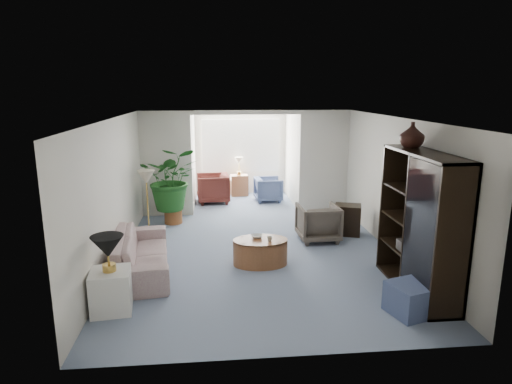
{
  "coord_description": "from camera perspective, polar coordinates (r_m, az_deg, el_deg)",
  "views": [
    {
      "loc": [
        -0.78,
        -7.43,
        2.99
      ],
      "look_at": [
        0.0,
        0.6,
        1.1
      ],
      "focal_mm": 30.99,
      "sensor_mm": 36.0,
      "label": 1
    }
  ],
  "objects": [
    {
      "name": "back_header",
      "position": [
        10.47,
        -1.29,
        10.22
      ],
      "size": [
        2.6,
        0.12,
        0.1
      ],
      "primitive_type": "cube",
      "color": "silver",
      "rests_on": "back_pier_left"
    },
    {
      "name": "coffee_cup",
      "position": [
        7.57,
        1.78,
        -6.07
      ],
      "size": [
        0.09,
        0.09,
        0.09
      ],
      "primitive_type": "imported",
      "rotation": [
        0.0,
        0.0,
        0.01
      ],
      "color": "beige",
      "rests_on": "coffee_table"
    },
    {
      "name": "ottoman",
      "position": [
        6.5,
        19.33,
        -12.91
      ],
      "size": [
        0.67,
        0.67,
        0.43
      ],
      "primitive_type": "cube",
      "rotation": [
        0.0,
        0.0,
        0.3
      ],
      "color": "slate",
      "rests_on": "ground"
    },
    {
      "name": "entertainment_cabinet",
      "position": [
        6.95,
        20.43,
        -3.83
      ],
      "size": [
        0.51,
        1.9,
        2.11
      ],
      "primitive_type": "cube",
      "color": "black",
      "rests_on": "ground"
    },
    {
      "name": "sunroom_table",
      "position": [
        12.67,
        -2.18,
        0.9
      ],
      "size": [
        0.51,
        0.41,
        0.59
      ],
      "primitive_type": "cube",
      "rotation": [
        0.0,
        0.0,
        0.06
      ],
      "color": "brown",
      "rests_on": "ground"
    },
    {
      "name": "window_blinds",
      "position": [
        12.7,
        -1.99,
        5.98
      ],
      "size": [
        2.2,
        0.02,
        1.5
      ],
      "primitive_type": "cube",
      "color": "white"
    },
    {
      "name": "floor_lamp",
      "position": [
        9.2,
        -13.99,
        1.89
      ],
      "size": [
        0.36,
        0.36,
        0.28
      ],
      "primitive_type": "cone",
      "color": "beige",
      "rests_on": "ground"
    },
    {
      "name": "shelf_clutter",
      "position": [
        6.8,
        20.56,
        -3.9
      ],
      "size": [
        0.3,
        0.89,
        1.06
      ],
      "color": "#3B3735",
      "rests_on": "entertainment_cabinet"
    },
    {
      "name": "cabinet_urn",
      "position": [
        7.15,
        19.5,
        6.96
      ],
      "size": [
        0.37,
        0.37,
        0.39
      ],
      "primitive_type": "imported",
      "color": "black",
      "rests_on": "entertainment_cabinet"
    },
    {
      "name": "coffee_bowl",
      "position": [
        7.75,
        0.12,
        -5.76
      ],
      "size": [
        0.21,
        0.21,
        0.05
      ],
      "primitive_type": "imported",
      "rotation": [
        0.0,
        0.0,
        0.01
      ],
      "color": "silver",
      "rests_on": "coffee_table"
    },
    {
      "name": "window_pane",
      "position": [
        12.73,
        -2.0,
        6.0
      ],
      "size": [
        2.2,
        0.02,
        1.5
      ],
      "primitive_type": "cube",
      "color": "white"
    },
    {
      "name": "sunroom_chair_blue",
      "position": [
        12.0,
        1.61,
        0.35
      ],
      "size": [
        0.76,
        0.74,
        0.65
      ],
      "primitive_type": "imported",
      "rotation": [
        0.0,
        0.0,
        1.63
      ],
      "color": "slate",
      "rests_on": "ground"
    },
    {
      "name": "framed_picture",
      "position": [
        8.12,
        18.09,
        3.39
      ],
      "size": [
        0.04,
        0.5,
        0.4
      ],
      "primitive_type": "cube",
      "color": "#B2A88F"
    },
    {
      "name": "sunroom_chair_maroon",
      "position": [
        11.9,
        -5.58,
        0.48
      ],
      "size": [
        0.9,
        0.88,
        0.77
      ],
      "primitive_type": "imported",
      "rotation": [
        0.0,
        0.0,
        -1.51
      ],
      "color": "#531F1C",
      "rests_on": "ground"
    },
    {
      "name": "sofa",
      "position": [
        7.68,
        -14.59,
        -7.61
      ],
      "size": [
        1.12,
        2.28,
        0.64
      ],
      "primitive_type": "imported",
      "rotation": [
        0.0,
        0.0,
        1.7
      ],
      "color": "#BFB0A2",
      "rests_on": "ground"
    },
    {
      "name": "coffee_table",
      "position": [
        7.74,
        0.56,
        -7.74
      ],
      "size": [
        0.96,
        0.96,
        0.45
      ],
      "primitive_type": "cylinder",
      "rotation": [
        0.0,
        0.0,
        0.01
      ],
      "color": "brown",
      "rests_on": "ground"
    },
    {
      "name": "end_table",
      "position": [
        6.5,
        -18.2,
        -12.03
      ],
      "size": [
        0.59,
        0.59,
        0.58
      ],
      "primitive_type": "cube",
      "rotation": [
        0.0,
        0.0,
        0.13
      ],
      "color": "white",
      "rests_on": "ground"
    },
    {
      "name": "back_pier_left",
      "position": [
        10.63,
        -11.53,
        3.5
      ],
      "size": [
        1.2,
        0.12,
        2.5
      ],
      "primitive_type": "cube",
      "color": "silver",
      "rests_on": "ground"
    },
    {
      "name": "floor",
      "position": [
        8.05,
        0.42,
        -8.63
      ],
      "size": [
        6.0,
        6.0,
        0.0
      ],
      "primitive_type": "plane",
      "color": "#7F90A7",
      "rests_on": "ground"
    },
    {
      "name": "side_table_dark",
      "position": [
        9.46,
        11.72,
        -3.51
      ],
      "size": [
        0.63,
        0.57,
        0.64
      ],
      "primitive_type": "cube",
      "rotation": [
        0.0,
        0.0,
        -0.31
      ],
      "color": "black",
      "rests_on": "ground"
    },
    {
      "name": "house_plant",
      "position": [
        10.04,
        -10.83,
        1.71
      ],
      "size": [
        1.29,
        1.11,
        1.43
      ],
      "primitive_type": "imported",
      "color": "#1F5B1F",
      "rests_on": "plant_pot"
    },
    {
      "name": "plant_pot",
      "position": [
        10.24,
        -10.62,
        -3.09
      ],
      "size": [
        0.4,
        0.4,
        0.32
      ],
      "primitive_type": "cylinder",
      "color": "brown",
      "rests_on": "ground"
    },
    {
      "name": "back_pier_right",
      "position": [
        10.91,
        8.77,
        3.85
      ],
      "size": [
        1.2,
        0.12,
        2.5
      ],
      "primitive_type": "cube",
      "color": "silver",
      "rests_on": "ground"
    },
    {
      "name": "sunroom_floor",
      "position": [
        11.94,
        -1.62,
        -1.33
      ],
      "size": [
        2.6,
        2.6,
        0.0
      ],
      "primitive_type": "plane",
      "color": "#7F90A7",
      "rests_on": "ground"
    },
    {
      "name": "table_lamp",
      "position": [
        6.26,
        -18.62,
        -6.7
      ],
      "size": [
        0.44,
        0.44,
        0.3
      ],
      "primitive_type": "cone",
      "color": "black",
      "rests_on": "end_table"
    },
    {
      "name": "wingback_chair",
      "position": [
        8.99,
        8.02,
        -3.91
      ],
      "size": [
        0.82,
        0.84,
        0.74
      ],
      "primitive_type": "imported",
      "rotation": [
        0.0,
        0.0,
        3.18
      ],
      "color": "#5B5248",
      "rests_on": "ground"
    }
  ]
}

